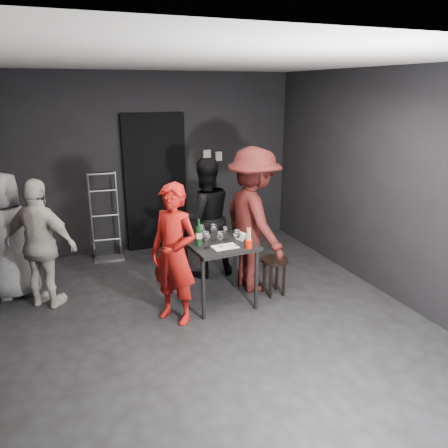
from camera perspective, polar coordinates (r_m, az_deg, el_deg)
name	(u,v)px	position (r m, az deg, el deg)	size (l,w,h in m)	color
floor	(209,316)	(5.01, -2.02, -11.98)	(4.50, 5.00, 0.02)	black
ceiling	(206,61)	(4.38, -2.42, 20.56)	(4.50, 5.00, 0.02)	silver
wall_back	(154,163)	(6.87, -9.18, 7.90)	(4.50, 0.04, 2.70)	black
wall_front	(366,310)	(2.43, 18.00, -10.61)	(4.50, 0.04, 2.70)	black
wall_right	(383,183)	(5.64, 20.00, 5.02)	(0.04, 5.00, 2.70)	black
doorway	(155,183)	(6.87, -8.95, 5.36)	(0.95, 0.10, 2.10)	black
wallbox_upper	(207,154)	(7.03, -2.28, 9.15)	(0.12, 0.06, 0.12)	#B7B7B2
wallbox_lower	(218,156)	(7.11, -0.73, 8.84)	(0.10, 0.06, 0.14)	#B7B7B2
hand_truck	(107,243)	(6.77, -14.98, -2.42)	(0.43, 0.36, 1.29)	#B2B2B7
tasting_table	(220,251)	(5.06, -0.51, -3.50)	(0.72, 0.72, 0.75)	black
stool	(274,266)	(5.39, 6.60, -5.49)	(0.33, 0.33, 0.47)	black
server_red	(174,253)	(4.66, -6.56, -3.74)	(0.57, 0.38, 1.57)	#A8120D
woman_black	(205,214)	(5.78, -2.51, 1.28)	(0.83, 0.46, 1.71)	black
man_maroon	(254,207)	(5.32, 3.90, 2.27)	(1.39, 0.64, 2.15)	#421210
bystander_cream	(41,244)	(5.36, -22.74, -2.43)	(0.90, 0.43, 1.53)	beige
bystander_grey	(9,235)	(5.76, -26.25, -1.33)	(0.77, 0.42, 1.57)	gray
tasting_mat	(225,247)	(4.90, 0.14, -2.99)	(0.28, 0.19, 0.00)	white
wine_glass_a	(206,239)	(4.83, -2.35, -1.96)	(0.08, 0.08, 0.22)	white
wine_glass_b	(202,233)	(5.03, -2.95, -1.13)	(0.08, 0.08, 0.22)	white
wine_glass_c	(214,232)	(5.06, -1.33, -1.02)	(0.08, 0.08, 0.22)	white
wine_glass_d	(220,238)	(4.86, -0.48, -1.90)	(0.08, 0.08, 0.20)	white
wine_glass_e	(237,237)	(4.88, 1.70, -1.75)	(0.08, 0.08, 0.22)	white
wine_glass_f	(225,233)	(5.09, 0.18, -1.14)	(0.07, 0.07, 0.18)	white
wine_bottle	(199,235)	(4.92, -3.30, -1.48)	(0.07, 0.07, 0.31)	black
breadstick_cup	(249,238)	(4.85, 3.27, -1.85)	(0.08, 0.08, 0.25)	#BB1802
reserved_card	(241,236)	(5.09, 2.20, -1.61)	(0.08, 0.13, 0.10)	white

